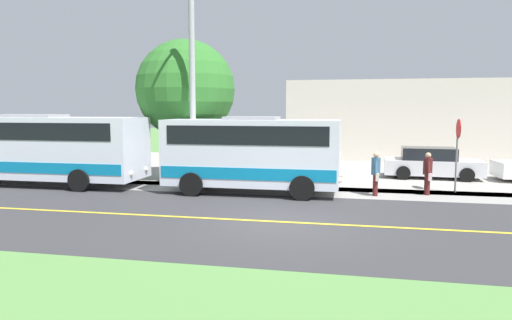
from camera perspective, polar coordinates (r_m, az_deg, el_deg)
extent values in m
plane|color=#548442|center=(13.52, 3.39, -7.67)|extent=(120.00, 120.00, 0.00)
cube|color=#333335|center=(13.52, 3.39, -7.65)|extent=(8.00, 100.00, 0.01)
cube|color=gray|center=(18.57, 5.70, -3.82)|extent=(2.40, 100.00, 0.01)
cube|color=#9E9991|center=(25.62, 14.07, -1.17)|extent=(14.00, 36.00, 0.01)
cube|color=gold|center=(13.52, 3.39, -7.63)|extent=(0.16, 100.00, 0.00)
cube|color=silver|center=(17.91, -0.50, 1.00)|extent=(2.30, 6.71, 2.50)
cube|color=#0C72A5|center=(17.99, -0.49, -1.23)|extent=(2.34, 6.57, 0.44)
cube|color=black|center=(17.86, -0.50, 3.24)|extent=(2.34, 6.04, 0.70)
cube|color=gray|center=(17.84, -0.50, 5.20)|extent=(1.38, 2.01, 0.12)
cylinder|color=black|center=(18.88, 6.43, -2.29)|extent=(0.25, 0.90, 0.90)
cylinder|color=black|center=(16.61, 5.71, -3.47)|extent=(0.25, 0.90, 0.90)
cylinder|color=black|center=(19.68, -5.72, -1.93)|extent=(0.25, 0.90, 0.90)
cylinder|color=black|center=(17.52, -7.96, -2.98)|extent=(0.25, 0.90, 0.90)
sphere|color=#F2EACC|center=(18.26, 10.35, -1.86)|extent=(0.20, 0.20, 0.20)
sphere|color=#F2EACC|center=(17.00, 10.25, -2.46)|extent=(0.20, 0.20, 0.20)
cube|color=silver|center=(22.27, -26.16, 1.47)|extent=(2.51, 10.12, 2.56)
cube|color=#0C72A5|center=(22.34, -26.07, -0.40)|extent=(2.55, 9.91, 0.44)
cube|color=black|center=(22.23, -26.26, 3.35)|extent=(2.55, 9.10, 0.70)
cube|color=gray|center=(22.21, -26.33, 4.92)|extent=(1.50, 3.03, 0.12)
cylinder|color=black|center=(21.71, -17.41, -1.41)|extent=(0.25, 0.90, 0.90)
cylinder|color=black|center=(19.58, -20.96, -2.36)|extent=(0.25, 0.90, 0.90)
sphere|color=#F2EACC|center=(20.30, -13.40, -1.11)|extent=(0.20, 0.20, 0.20)
sphere|color=#F2EACC|center=(19.07, -15.15, -1.63)|extent=(0.20, 0.20, 0.20)
cylinder|color=#4C1919|center=(18.92, 20.31, -2.80)|extent=(0.18, 0.18, 0.79)
cylinder|color=#4C1919|center=(18.73, 20.40, -2.90)|extent=(0.18, 0.18, 0.79)
cylinder|color=#4C1919|center=(18.73, 20.44, -0.72)|extent=(0.34, 0.34, 0.62)
sphere|color=tan|center=(18.68, 20.49, 0.55)|extent=(0.21, 0.21, 0.21)
cylinder|color=#4C1919|center=(18.90, 20.36, -0.56)|extent=(0.27, 0.10, 0.56)
cube|color=beige|center=(19.04, 20.42, -1.75)|extent=(0.20, 0.12, 0.28)
cylinder|color=#4C1919|center=(18.55, 20.53, -0.70)|extent=(0.27, 0.10, 0.56)
cube|color=beige|center=(18.53, 20.67, -1.98)|extent=(0.20, 0.12, 0.28)
cylinder|color=#4C1919|center=(18.14, 14.49, -2.96)|extent=(0.18, 0.18, 0.80)
cylinder|color=#4C1919|center=(17.94, 14.52, -3.06)|extent=(0.18, 0.18, 0.80)
cylinder|color=#335972|center=(17.94, 14.57, -0.75)|extent=(0.34, 0.34, 0.64)
sphere|color=tan|center=(17.90, 14.61, 0.61)|extent=(0.22, 0.22, 0.22)
cylinder|color=#335972|center=(18.12, 14.55, -0.58)|extent=(0.27, 0.10, 0.57)
cube|color=white|center=(18.25, 14.65, -1.83)|extent=(0.20, 0.12, 0.28)
cylinder|color=#335972|center=(17.76, 14.60, -0.72)|extent=(0.27, 0.10, 0.57)
cube|color=beige|center=(17.74, 14.74, -2.07)|extent=(0.20, 0.12, 0.28)
cylinder|color=slate|center=(19.63, 23.47, -0.53)|extent=(0.07, 0.07, 2.20)
cylinder|color=red|center=(19.53, 23.71, 3.55)|extent=(0.76, 0.03, 0.76)
cylinder|color=#9E9EA3|center=(19.08, -7.84, 8.31)|extent=(0.24, 0.24, 7.89)
cube|color=silver|center=(23.40, 20.94, -0.80)|extent=(2.01, 4.48, 0.70)
cube|color=black|center=(23.32, 20.51, 0.76)|extent=(1.64, 2.49, 0.57)
cylinder|color=black|center=(24.51, 23.85, -1.12)|extent=(0.25, 0.65, 0.64)
cylinder|color=black|center=(22.75, 24.59, -1.69)|extent=(0.25, 0.65, 0.64)
cylinder|color=black|center=(24.20, 17.47, -0.95)|extent=(0.25, 0.65, 0.64)
cylinder|color=black|center=(22.42, 17.71, -1.52)|extent=(0.25, 0.65, 0.64)
cylinder|color=black|center=(24.96, 28.63, -1.22)|extent=(0.25, 0.65, 0.64)
cylinder|color=#4C3826|center=(21.82, -8.55, 0.92)|extent=(0.36, 0.36, 2.47)
sphere|color=#2D6B28|center=(21.74, -8.68, 8.63)|extent=(4.53, 4.53, 4.53)
cube|color=beige|center=(34.63, 18.41, 4.81)|extent=(10.00, 16.29, 5.07)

